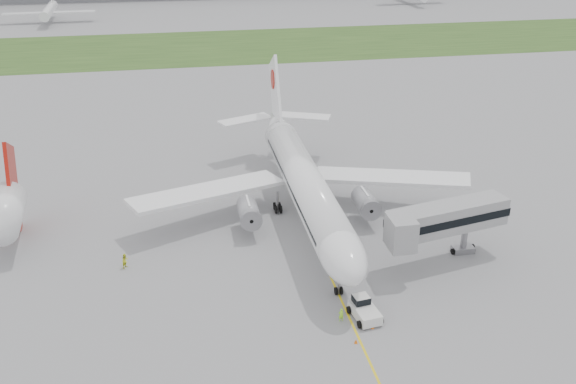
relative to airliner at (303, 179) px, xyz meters
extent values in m
plane|color=gray|center=(0.00, -4.87, -5.66)|extent=(600.00, 600.00, 0.00)
cube|color=#29481B|center=(0.00, 115.13, -5.65)|extent=(600.00, 50.00, 0.02)
cylinder|color=white|center=(0.00, -0.87, -0.06)|extent=(5.00, 38.00, 5.00)
ellipsoid|color=white|center=(0.00, -20.37, -0.06)|extent=(5.00, 11.00, 5.00)
cube|color=black|center=(0.00, -21.37, 0.84)|extent=(3.20, 1.54, 1.14)
cone|color=white|center=(0.00, 21.13, 0.74)|extent=(5.00, 10.53, 6.16)
cube|color=white|center=(-13.00, 1.13, -1.26)|extent=(22.13, 13.52, 1.70)
cube|color=white|center=(13.00, 1.13, -1.26)|extent=(22.13, 13.52, 1.70)
cylinder|color=gray|center=(-8.00, -3.37, -2.66)|extent=(2.70, 5.20, 2.70)
cylinder|color=gray|center=(8.00, -3.37, -2.66)|extent=(2.70, 5.20, 2.70)
cube|color=white|center=(0.00, 22.63, 5.84)|extent=(0.45, 10.90, 12.76)
cylinder|color=#A01209|center=(0.00, 23.63, 7.84)|extent=(0.60, 3.20, 3.20)
cube|color=white|center=(-5.00, 23.63, 1.14)|extent=(9.54, 6.34, 0.35)
cube|color=white|center=(5.00, 23.63, 1.14)|extent=(9.54, 6.34, 0.35)
cylinder|color=gray|center=(0.00, -19.87, -4.11)|extent=(0.24, 0.24, 3.10)
cylinder|color=black|center=(-3.20, 2.13, -5.11)|extent=(1.40, 1.10, 1.10)
cylinder|color=black|center=(3.20, 2.13, -5.11)|extent=(1.40, 1.10, 1.10)
cube|color=silver|center=(1.60, -24.77, -4.93)|extent=(2.83, 4.37, 1.09)
cube|color=silver|center=(1.44, -23.69, -4.03)|extent=(1.83, 1.67, 0.91)
cube|color=black|center=(1.44, -23.69, -3.98)|extent=(1.88, 1.72, 0.77)
cylinder|color=black|center=(0.19, -23.60, -5.25)|extent=(0.43, 0.85, 0.82)
cylinder|color=black|center=(2.62, -23.25, -5.25)|extent=(0.43, 0.85, 0.82)
cylinder|color=black|center=(0.58, -26.29, -5.25)|extent=(0.43, 0.85, 0.82)
cylinder|color=black|center=(3.01, -25.95, -5.25)|extent=(0.43, 0.85, 0.82)
cube|color=gray|center=(14.67, -14.79, 0.14)|extent=(15.98, 6.60, 3.35)
cube|color=black|center=(14.67, -14.79, 0.14)|extent=(16.22, 6.76, 1.00)
cube|color=gray|center=(7.82, -17.43, 0.14)|extent=(2.90, 3.80, 3.80)
cylinder|color=gray|center=(17.82, -13.54, -3.54)|extent=(0.78, 0.78, 4.24)
cube|color=gray|center=(17.82, -13.54, -5.27)|extent=(2.95, 2.10, 0.78)
cylinder|color=black|center=(16.41, -13.84, -5.27)|extent=(0.49, 0.83, 0.78)
cylinder|color=black|center=(19.24, -13.23, -5.27)|extent=(0.49, 0.83, 0.78)
cone|color=#E05D0B|center=(-0.50, -28.69, -5.41)|extent=(0.36, 0.36, 0.50)
cone|color=#E05D0B|center=(1.88, -26.63, -5.40)|extent=(0.38, 0.38, 0.52)
imported|color=#A2FE2A|center=(-1.03, -24.81, -4.88)|extent=(0.60, 0.42, 1.57)
imported|color=#CAD323|center=(-23.84, -9.58, -4.73)|extent=(1.10, 1.15, 1.86)
cube|color=#A01209|center=(-38.42, 3.78, 0.16)|extent=(1.31, 10.33, 13.01)
cylinder|color=white|center=(-38.42, -2.04, -0.62)|extent=(5.22, 10.02, 4.46)
camera|label=1|loc=(-16.76, -78.71, 35.08)|focal=40.00mm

